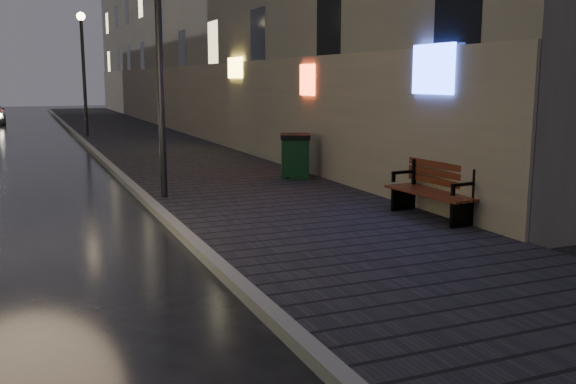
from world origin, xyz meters
The scene contains 8 objects.
ground centered at (0.00, 0.00, 0.00)m, with size 120.00×120.00×0.00m, color black.
sidewalk centered at (3.90, 21.00, 0.07)m, with size 4.60×58.00×0.15m, color black.
curb centered at (1.50, 21.00, 0.07)m, with size 0.20×58.00×0.15m, color slate.
building_near centered at (7.10, 25.00, 6.50)m, with size 1.80×50.00×13.00m, color #605B54.
lamp_near centered at (1.85, 6.00, 3.49)m, with size 0.36×0.36×5.28m.
lamp_far centered at (1.85, 22.00, 3.49)m, with size 0.36×0.36×5.28m.
bench centered at (5.93, 2.05, 0.65)m, with size 0.84×1.99×0.99m.
trash_bin centered at (5.46, 7.34, 0.71)m, with size 0.94×0.94×1.11m.
Camera 1 is at (-0.92, -7.40, 2.63)m, focal length 40.00 mm.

